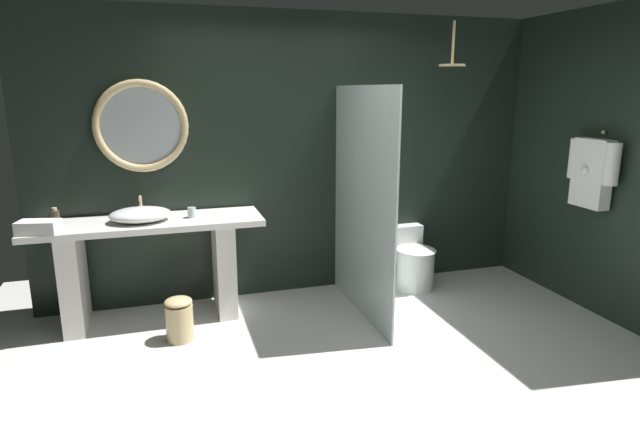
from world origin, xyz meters
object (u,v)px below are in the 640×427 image
at_px(soap_dispenser, 55,218).
at_px(folded_hand_towel, 38,227).
at_px(tumbler_cup, 192,213).
at_px(hanging_bathrobe, 592,170).
at_px(rain_shower_head, 452,62).
at_px(waste_bin, 179,319).
at_px(toilet, 412,261).
at_px(round_wall_mirror, 141,126).
at_px(vessel_sink, 140,214).

bearing_deg(soap_dispenser, folded_hand_towel, -113.31).
height_order(tumbler_cup, hanging_bathrobe, hanging_bathrobe).
height_order(tumbler_cup, soap_dispenser, soap_dispenser).
relative_size(rain_shower_head, folded_hand_towel, 1.34).
relative_size(tumbler_cup, waste_bin, 0.25).
distance_m(soap_dispenser, waste_bin, 1.25).
height_order(toilet, folded_hand_towel, folded_hand_towel).
relative_size(hanging_bathrobe, folded_hand_towel, 2.25).
height_order(tumbler_cup, waste_bin, tumbler_cup).
bearing_deg(hanging_bathrobe, round_wall_mirror, 162.25).
xyz_separation_m(vessel_sink, tumbler_cup, (0.41, 0.01, -0.01)).
distance_m(soap_dispenser, hanging_bathrobe, 4.40).
xyz_separation_m(tumbler_cup, folded_hand_towel, (-1.12, -0.18, 0.01)).
distance_m(waste_bin, folded_hand_towel, 1.25).
height_order(round_wall_mirror, hanging_bathrobe, round_wall_mirror).
height_order(soap_dispenser, hanging_bathrobe, hanging_bathrobe).
relative_size(tumbler_cup, rain_shower_head, 0.22).
bearing_deg(waste_bin, soap_dispenser, 151.32).
xyz_separation_m(tumbler_cup, soap_dispenser, (-1.04, 0.02, 0.02)).
xyz_separation_m(vessel_sink, hanging_bathrobe, (3.66, -0.86, 0.33)).
height_order(soap_dispenser, folded_hand_towel, soap_dispenser).
height_order(vessel_sink, soap_dispenser, vessel_sink).
bearing_deg(rain_shower_head, soap_dispenser, 178.01).
height_order(round_wall_mirror, rain_shower_head, rain_shower_head).
relative_size(vessel_sink, waste_bin, 1.39).
distance_m(tumbler_cup, toilet, 2.20).
relative_size(tumbler_cup, folded_hand_towel, 0.30).
xyz_separation_m(round_wall_mirror, folded_hand_towel, (-0.77, -0.46, -0.70)).
relative_size(tumbler_cup, toilet, 0.15).
relative_size(vessel_sink, round_wall_mirror, 0.63).
relative_size(hanging_bathrobe, waste_bin, 1.85).
height_order(vessel_sink, toilet, vessel_sink).
height_order(round_wall_mirror, toilet, round_wall_mirror).
bearing_deg(vessel_sink, waste_bin, -61.64).
relative_size(vessel_sink, rain_shower_head, 1.26).
relative_size(soap_dispenser, folded_hand_towel, 0.52).
xyz_separation_m(vessel_sink, rain_shower_head, (2.73, -0.09, 1.23)).
distance_m(toilet, folded_hand_towel, 3.30).
bearing_deg(soap_dispenser, round_wall_mirror, 20.94).
xyz_separation_m(tumbler_cup, hanging_bathrobe, (3.25, -0.87, 0.34)).
xyz_separation_m(hanging_bathrobe, waste_bin, (-3.42, 0.41, -1.08)).
height_order(rain_shower_head, waste_bin, rain_shower_head).
relative_size(tumbler_cup, soap_dispenser, 0.58).
xyz_separation_m(soap_dispenser, round_wall_mirror, (0.68, 0.26, 0.68)).
bearing_deg(folded_hand_towel, vessel_sink, 13.01).
height_order(waste_bin, folded_hand_towel, folded_hand_towel).
bearing_deg(toilet, soap_dispenser, -178.96).
distance_m(round_wall_mirror, waste_bin, 1.63).
bearing_deg(vessel_sink, tumbler_cup, 1.47).
relative_size(toilet, folded_hand_towel, 2.00).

